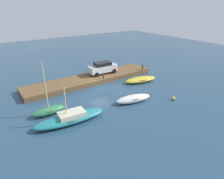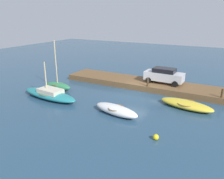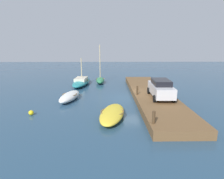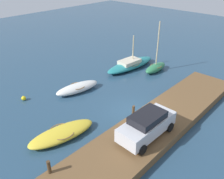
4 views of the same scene
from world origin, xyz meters
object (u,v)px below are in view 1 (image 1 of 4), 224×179
(sailboat_teal, at_px, (70,118))
(rowboat_white, at_px, (133,99))
(parked_car, at_px, (103,68))
(motorboat_yellow, at_px, (141,80))
(mooring_post_west, at_px, (142,67))
(mooring_post_mid_west, at_px, (103,76))
(marker_buoy, at_px, (174,98))
(rowboat_green, at_px, (49,110))

(sailboat_teal, relative_size, rowboat_white, 1.57)
(parked_car, bearing_deg, sailboat_teal, 45.12)
(sailboat_teal, distance_m, motorboat_yellow, 13.15)
(mooring_post_west, bearing_deg, mooring_post_mid_west, 0.00)
(mooring_post_west, xyz_separation_m, mooring_post_mid_west, (7.28, 0.00, 0.02))
(mooring_post_west, bearing_deg, parked_car, -18.28)
(marker_buoy, bearing_deg, mooring_post_mid_west, -66.63)
(rowboat_white, height_order, motorboat_yellow, rowboat_white)
(rowboat_white, xyz_separation_m, mooring_post_west, (-7.56, -6.78, 0.65))
(sailboat_teal, xyz_separation_m, parked_car, (-9.06, -8.64, 1.08))
(parked_car, distance_m, marker_buoy, 11.48)
(rowboat_green, bearing_deg, rowboat_white, 162.19)
(motorboat_yellow, relative_size, marker_buoy, 12.62)
(sailboat_teal, relative_size, rowboat_green, 1.27)
(motorboat_yellow, bearing_deg, rowboat_green, 16.44)
(sailboat_teal, relative_size, motorboat_yellow, 1.38)
(mooring_post_west, bearing_deg, motorboat_yellow, 43.95)
(mooring_post_west, height_order, marker_buoy, mooring_post_west)
(sailboat_teal, distance_m, parked_car, 12.57)
(mooring_post_west, distance_m, marker_buoy, 9.70)
(motorboat_yellow, bearing_deg, rowboat_white, 50.87)
(marker_buoy, bearing_deg, parked_car, -76.11)
(mooring_post_west, distance_m, parked_car, 6.45)
(parked_car, bearing_deg, mooring_post_mid_west, 61.28)
(motorboat_yellow, height_order, mooring_post_mid_west, mooring_post_mid_west)
(marker_buoy, bearing_deg, sailboat_teal, -11.63)
(sailboat_teal, bearing_deg, mooring_post_mid_west, -135.27)
(rowboat_green, distance_m, mooring_post_west, 16.87)
(sailboat_teal, height_order, mooring_post_west, sailboat_teal)
(sailboat_teal, height_order, parked_car, sailboat_teal)
(mooring_post_mid_west, bearing_deg, rowboat_white, 87.60)
(rowboat_green, distance_m, mooring_post_mid_west, 9.97)
(sailboat_teal, height_order, mooring_post_mid_west, sailboat_teal)
(rowboat_green, bearing_deg, marker_buoy, 158.33)
(mooring_post_west, bearing_deg, rowboat_green, 13.95)
(rowboat_white, distance_m, mooring_post_west, 10.18)
(rowboat_green, xyz_separation_m, mooring_post_mid_west, (-9.08, -4.06, 0.61))
(sailboat_teal, distance_m, rowboat_white, 7.60)
(rowboat_green, xyz_separation_m, mooring_post_west, (-16.36, -4.06, 0.59))
(rowboat_white, xyz_separation_m, motorboat_yellow, (-4.90, -4.21, -0.07))
(motorboat_yellow, bearing_deg, mooring_post_mid_west, -18.85)
(sailboat_teal, xyz_separation_m, mooring_post_west, (-15.17, -6.62, 0.60))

